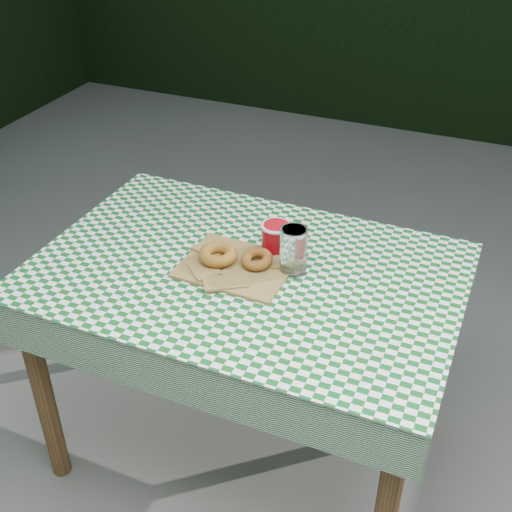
{
  "coord_description": "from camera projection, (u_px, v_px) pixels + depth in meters",
  "views": [
    {
      "loc": [
        0.5,
        -1.56,
        1.82
      ],
      "look_at": [
        -0.1,
        -0.12,
        0.79
      ],
      "focal_mm": 45.91,
      "sensor_mm": 36.0,
      "label": 1
    }
  ],
  "objects": [
    {
      "name": "ground",
      "position": [
        294.0,
        425.0,
        2.37
      ],
      "size": [
        60.0,
        60.0,
        0.0
      ],
      "primitive_type": "plane",
      "color": "#53534E",
      "rests_on": "ground"
    },
    {
      "name": "table",
      "position": [
        247.0,
        367.0,
        2.08
      ],
      "size": [
        1.2,
        0.81,
        0.75
      ],
      "primitive_type": "cube",
      "rotation": [
        0.0,
        0.0,
        -0.01
      ],
      "color": "#53311C",
      "rests_on": "ground"
    },
    {
      "name": "tablecloth",
      "position": [
        246.0,
        270.0,
        1.87
      ],
      "size": [
        1.22,
        0.83,
        0.01
      ],
      "primitive_type": "cube",
      "rotation": [
        0.0,
        0.0,
        -0.01
      ],
      "color": "#0C4F1B",
      "rests_on": "table"
    },
    {
      "name": "paper_bag",
      "position": [
        237.0,
        265.0,
        1.87
      ],
      "size": [
        0.32,
        0.26,
        0.02
      ],
      "primitive_type": "cube",
      "rotation": [
        0.0,
        0.0,
        -0.03
      ],
      "color": "#9C8144",
      "rests_on": "tablecloth"
    },
    {
      "name": "bagel_front",
      "position": [
        218.0,
        255.0,
        1.87
      ],
      "size": [
        0.11,
        0.11,
        0.03
      ],
      "primitive_type": "torus",
      "rotation": [
        0.0,
        0.0,
        -0.01
      ],
      "color": "#95601F",
      "rests_on": "paper_bag"
    },
    {
      "name": "bagel_back",
      "position": [
        257.0,
        259.0,
        1.86
      ],
      "size": [
        0.11,
        0.11,
        0.03
      ],
      "primitive_type": "torus",
      "rotation": [
        0.0,
        0.0,
        -0.29
      ],
      "color": "brown",
      "rests_on": "paper_bag"
    },
    {
      "name": "coffee_mug",
      "position": [
        276.0,
        239.0,
        1.91
      ],
      "size": [
        0.21,
        0.21,
        0.1
      ],
      "primitive_type": null,
      "rotation": [
        0.0,
        0.0,
        0.28
      ],
      "color": "maroon",
      "rests_on": "tablecloth"
    },
    {
      "name": "drinking_glass",
      "position": [
        293.0,
        251.0,
        1.82
      ],
      "size": [
        0.1,
        0.1,
        0.14
      ],
      "primitive_type": "cylinder",
      "rotation": [
        0.0,
        0.0,
        0.35
      ],
      "color": "white",
      "rests_on": "tablecloth"
    }
  ]
}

